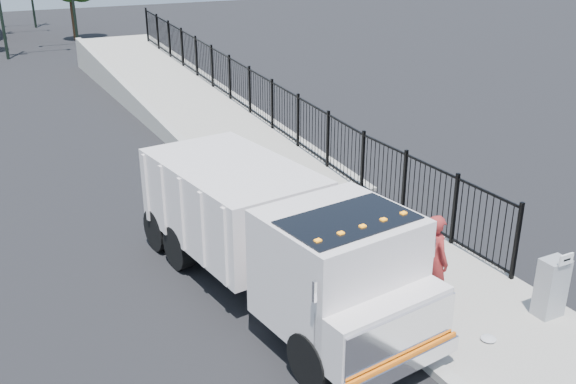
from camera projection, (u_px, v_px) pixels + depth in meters
name	position (u px, v px, depth m)	size (l,w,h in m)	color
ground	(329.00, 280.00, 14.49)	(120.00, 120.00, 0.00)	black
sidewalk	(455.00, 299.00, 13.65)	(3.55, 12.00, 0.12)	#9E998E
curb	(381.00, 322.00, 12.82)	(0.30, 12.00, 0.16)	#ADAAA3
ramp	(184.00, 109.00, 28.52)	(3.95, 24.00, 1.70)	#9E998E
iron_fence	(250.00, 105.00, 25.52)	(0.10, 28.00, 1.80)	black
truck	(276.00, 233.00, 13.24)	(3.50, 8.23, 2.73)	black
worker	(434.00, 260.00, 13.08)	(0.72, 0.47, 1.98)	maroon
utility_cabinet	(551.00, 287.00, 12.76)	(0.55, 0.40, 1.25)	gray
arrow_sign	(566.00, 259.00, 12.30)	(0.35, 0.04, 0.22)	white
debris	(488.00, 338.00, 12.15)	(0.30, 0.30, 0.08)	silver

